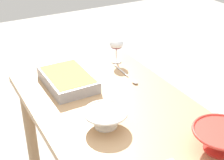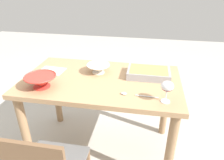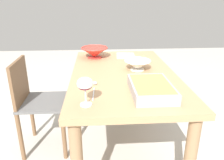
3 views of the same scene
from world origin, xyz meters
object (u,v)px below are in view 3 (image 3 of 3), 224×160
small_bowl (95,52)px  napkin (126,56)px  chair (36,101)px  casserole_dish (151,88)px  serving_spoon (94,87)px  mixing_bowl (138,64)px  dining_table (123,87)px  wine_glass (85,85)px

small_bowl → napkin: (0.05, -0.30, -0.05)m
chair → casserole_dish: size_ratio=2.32×
napkin → serving_spoon: bearing=158.8°
chair → mixing_bowl: bearing=-98.5°
serving_spoon → dining_table: bearing=-37.8°
serving_spoon → mixing_bowl: bearing=-45.0°
wine_glass → casserole_dish: size_ratio=0.44×
wine_glass → chair: bearing=34.2°
dining_table → serving_spoon: serving_spoon is taller
wine_glass → casserole_dish: (0.13, -0.38, -0.08)m
casserole_dish → napkin: size_ratio=1.60×
napkin → dining_table: bearing=170.9°
chair → wine_glass: bearing=-145.8°
dining_table → serving_spoon: size_ratio=4.80×
wine_glass → serving_spoon: 0.26m
dining_table → chair: (0.18, 0.74, -0.19)m
wine_glass → casserole_dish: wine_glass is taller
mixing_bowl → small_bowl: size_ratio=0.84×
dining_table → wine_glass: (-0.52, 0.26, 0.24)m
mixing_bowl → napkin: size_ratio=0.92×
mixing_bowl → serving_spoon: mixing_bowl is taller
mixing_bowl → napkin: mixing_bowl is taller
dining_table → casserole_dish: bearing=-162.9°
wine_glass → napkin: wine_glass is taller
dining_table → napkin: 0.50m
chair → wine_glass: 0.94m
dining_table → napkin: bearing=-9.1°
casserole_dish → dining_table: bearing=17.1°
chair → napkin: 0.92m
chair → small_bowl: size_ratio=3.38×
dining_table → casserole_dish: (-0.39, -0.12, 0.16)m
casserole_dish → small_bowl: small_bowl is taller
napkin → casserole_dish: bearing=-177.2°
chair → wine_glass: wine_glass is taller
chair → small_bowl: 0.68m
dining_table → mixing_bowl: 0.21m
small_bowl → chair: bearing=115.8°
dining_table → small_bowl: size_ratio=5.38×
chair → small_bowl: (0.25, -0.52, 0.36)m
dining_table → wine_glass: size_ratio=8.32×
mixing_bowl → napkin: 0.43m
serving_spoon → napkin: bearing=-21.2°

